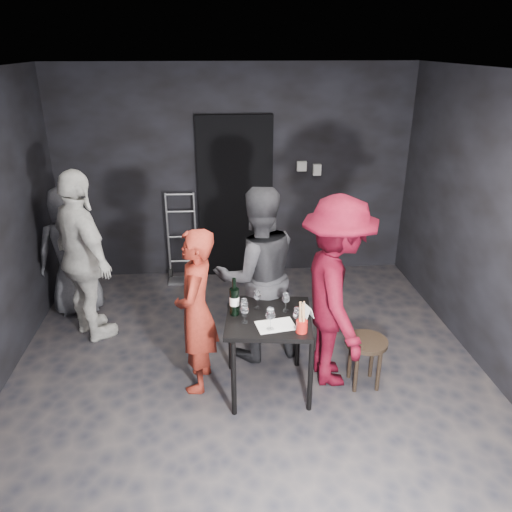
{
  "coord_description": "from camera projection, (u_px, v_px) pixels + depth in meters",
  "views": [
    {
      "loc": [
        -0.27,
        -3.75,
        2.9
      ],
      "look_at": [
        0.08,
        0.25,
        1.18
      ],
      "focal_mm": 35.0,
      "sensor_mm": 36.0,
      "label": 1
    }
  ],
  "objects": [
    {
      "name": "wallbox_lower",
      "position": [
        317.0,
        170.0,
        6.37
      ],
      "size": [
        0.1,
        0.06,
        0.14
      ],
      "primitive_type": "cube",
      "color": "#B7B7B2",
      "rests_on": "wall_back"
    },
    {
      "name": "floor",
      "position": [
        250.0,
        384.0,
        4.6
      ],
      "size": [
        4.5,
        5.0,
        0.02
      ],
      "primitive_type": "cube",
      "color": "black",
      "rests_on": "ground"
    },
    {
      "name": "man_maroon",
      "position": [
        337.0,
        278.0,
        4.3
      ],
      "size": [
        0.65,
        1.34,
        2.06
      ],
      "primitive_type": "imported",
      "rotation": [
        0.0,
        0.0,
        1.59
      ],
      "color": "#4D0614",
      "rests_on": "floor"
    },
    {
      "name": "bystander_grey",
      "position": [
        72.0,
        251.0,
        5.58
      ],
      "size": [
        0.82,
        0.6,
        1.5
      ],
      "primitive_type": "imported",
      "rotation": [
        0.0,
        0.0,
        3.44
      ],
      "color": "#53545A",
      "rests_on": "floor"
    },
    {
      "name": "wine_glass_c",
      "position": [
        257.0,
        299.0,
        4.35
      ],
      "size": [
        0.09,
        0.09,
        0.18
      ],
      "primitive_type": null,
      "rotation": [
        0.0,
        0.0,
        -0.32
      ],
      "color": "white",
      "rests_on": "tasting_table"
    },
    {
      "name": "reserved_card",
      "position": [
        305.0,
        311.0,
        4.24
      ],
      "size": [
        0.12,
        0.15,
        0.1
      ],
      "primitive_type": null,
      "rotation": [
        0.0,
        0.0,
        0.33
      ],
      "color": "white",
      "rests_on": "tasting_table"
    },
    {
      "name": "server_red",
      "position": [
        196.0,
        311.0,
        4.31
      ],
      "size": [
        0.44,
        0.6,
        1.52
      ],
      "primitive_type": "imported",
      "rotation": [
        0.0,
        0.0,
        -1.72
      ],
      "color": "maroon",
      "rests_on": "floor"
    },
    {
      "name": "ceiling",
      "position": [
        248.0,
        73.0,
        3.53
      ],
      "size": [
        4.5,
        5.0,
        0.02
      ],
      "primitive_type": "cube",
      "color": "silver",
      "rests_on": "ground"
    },
    {
      "name": "wine_glass_e",
      "position": [
        297.0,
        317.0,
        4.04
      ],
      "size": [
        0.09,
        0.09,
        0.2
      ],
      "primitive_type": null,
      "rotation": [
        0.0,
        0.0,
        0.15
      ],
      "color": "white",
      "rests_on": "tasting_table"
    },
    {
      "name": "wine_glass_d",
      "position": [
        270.0,
        318.0,
        4.02
      ],
      "size": [
        0.1,
        0.1,
        0.21
      ],
      "primitive_type": null,
      "rotation": [
        0.0,
        0.0,
        -0.22
      ],
      "color": "white",
      "rests_on": "tasting_table"
    },
    {
      "name": "doorway",
      "position": [
        235.0,
        198.0,
        6.42
      ],
      "size": [
        0.95,
        0.1,
        2.1
      ],
      "primitive_type": "cube",
      "color": "black",
      "rests_on": "ground"
    },
    {
      "name": "breadstick_cup",
      "position": [
        302.0,
        318.0,
        3.97
      ],
      "size": [
        0.09,
        0.09,
        0.29
      ],
      "rotation": [
        0.0,
        0.0,
        0.43
      ],
      "color": "#A51511",
      "rests_on": "tasting_table"
    },
    {
      "name": "wine_glass_a",
      "position": [
        245.0,
        313.0,
        4.12
      ],
      "size": [
        0.08,
        0.08,
        0.18
      ],
      "primitive_type": null,
      "rotation": [
        0.0,
        0.0,
        -0.18
      ],
      "color": "white",
      "rests_on": "tasting_table"
    },
    {
      "name": "tasting_mat",
      "position": [
        276.0,
        325.0,
        4.11
      ],
      "size": [
        0.34,
        0.26,
        0.0
      ],
      "primitive_type": "cube",
      "rotation": [
        0.0,
        0.0,
        0.17
      ],
      "color": "white",
      "rests_on": "tasting_table"
    },
    {
      "name": "wine_bottle",
      "position": [
        234.0,
        301.0,
        4.23
      ],
      "size": [
        0.08,
        0.08,
        0.34
      ],
      "rotation": [
        0.0,
        0.0,
        0.35
      ],
      "color": "black",
      "rests_on": "tasting_table"
    },
    {
      "name": "woman_black",
      "position": [
        258.0,
        262.0,
        4.68
      ],
      "size": [
        1.06,
        0.71,
        2.0
      ],
      "primitive_type": "imported",
      "rotation": [
        0.0,
        0.0,
        3.34
      ],
      "color": "#27272B",
      "rests_on": "floor"
    },
    {
      "name": "wallbox_upper",
      "position": [
        302.0,
        166.0,
        6.34
      ],
      "size": [
        0.12,
        0.06,
        0.12
      ],
      "primitive_type": "cube",
      "color": "#B7B7B2",
      "rests_on": "wall_back"
    },
    {
      "name": "bystander_cream",
      "position": [
        81.0,
        241.0,
        4.95
      ],
      "size": [
        1.26,
        1.38,
        2.17
      ],
      "primitive_type": "imported",
      "rotation": [
        0.0,
        0.0,
        2.23
      ],
      "color": "silver",
      "rests_on": "floor"
    },
    {
      "name": "wall_back",
      "position": [
        235.0,
        174.0,
        6.35
      ],
      "size": [
        4.5,
        0.04,
        2.7
      ],
      "primitive_type": "cube",
      "color": "black",
      "rests_on": "ground"
    },
    {
      "name": "wine_glass_f",
      "position": [
        286.0,
        301.0,
        4.3
      ],
      "size": [
        0.08,
        0.08,
        0.18
      ],
      "primitive_type": null,
      "rotation": [
        0.0,
        0.0,
        -0.14
      ],
      "color": "white",
      "rests_on": "tasting_table"
    },
    {
      "name": "hand_truck",
      "position": [
        183.0,
        264.0,
        6.56
      ],
      "size": [
        0.39,
        0.33,
        1.17
      ],
      "rotation": [
        0.0,
        0.0,
        -0.03
      ],
      "color": "#B2B2B7",
      "rests_on": "floor"
    },
    {
      "name": "stool",
      "position": [
        366.0,
        348.0,
        4.45
      ],
      "size": [
        0.38,
        0.38,
        0.47
      ],
      "rotation": [
        0.0,
        0.0,
        -0.27
      ],
      "color": "black",
      "rests_on": "floor"
    },
    {
      "name": "wall_right",
      "position": [
        512.0,
        240.0,
        4.24
      ],
      "size": [
        0.04,
        5.0,
        2.7
      ],
      "primitive_type": "cube",
      "color": "black",
      "rests_on": "ground"
    },
    {
      "name": "wine_glass_b",
      "position": [
        244.0,
        307.0,
        4.22
      ],
      "size": [
        0.07,
        0.07,
        0.18
      ],
      "primitive_type": null,
      "rotation": [
        0.0,
        0.0,
        0.02
      ],
      "color": "white",
      "rests_on": "tasting_table"
    },
    {
      "name": "tasting_table",
      "position": [
        268.0,
        326.0,
        4.29
      ],
      "size": [
        0.72,
        0.72,
        0.75
      ],
      "rotation": [
        0.0,
        0.0,
        -0.12
      ],
      "color": "black",
      "rests_on": "floor"
    }
  ]
}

